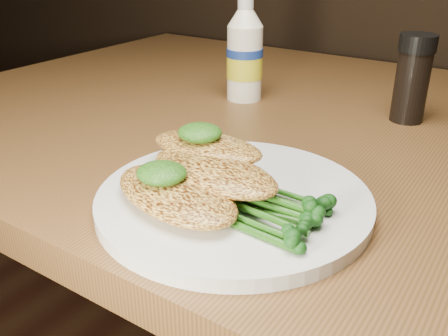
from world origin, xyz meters
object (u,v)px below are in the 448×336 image
Objects in this scene: dining_table at (298,329)px; mayo_bottle at (245,49)px; plate at (234,199)px; pepper_grinder at (412,79)px.

mayo_bottle is (-0.14, 0.03, 0.45)m from dining_table.
plate reaches higher than dining_table.
pepper_grinder reaches higher than dining_table.
plate is at bearing -101.80° from pepper_grinder.
dining_table is 7.77× the size of mayo_bottle.
pepper_grinder is (0.07, 0.33, 0.05)m from plate.
dining_table is 0.46m from plate.
mayo_bottle is at bearing 119.97° from plate.
mayo_bottle is at bearing 167.24° from dining_table.
plate is 1.66× the size of mayo_bottle.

